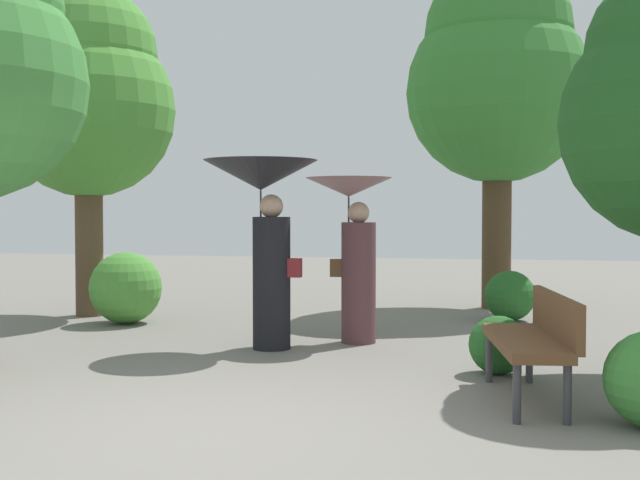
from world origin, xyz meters
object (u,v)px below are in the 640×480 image
object	(u,v)px
person_left	(264,210)
tree_near_right	(498,74)
person_right	(354,234)
tree_near_left	(88,94)
park_bench	(535,335)

from	to	relation	value
person_left	tree_near_right	size ratio (longest dim) A/B	0.38
person_left	person_right	xyz separation A→B (m)	(0.86, 0.59, -0.27)
person_left	tree_near_left	bearing A→B (deg)	61.33
tree_near_left	tree_near_right	distance (m)	6.00
tree_near_right	person_right	bearing A→B (deg)	-113.94
person_left	park_bench	size ratio (longest dim) A/B	1.29
person_right	person_left	bearing A→B (deg)	129.06
tree_near_left	person_left	bearing A→B (deg)	-33.28
tree_near_left	tree_near_right	xyz separation A→B (m)	(5.61, 2.08, 0.42)
park_bench	tree_near_right	size ratio (longest dim) A/B	0.30
person_right	tree_near_left	bearing A→B (deg)	74.35
tree_near_left	tree_near_right	world-z (taller)	tree_near_right
person_right	park_bench	xyz separation A→B (m)	(1.83, -2.43, -0.70)
person_left	park_bench	world-z (taller)	person_left
person_right	tree_near_left	xyz separation A→B (m)	(-4.03, 1.49, 1.90)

